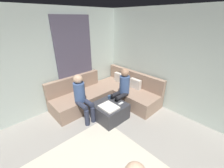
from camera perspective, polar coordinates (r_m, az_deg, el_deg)
wall_back at (r=3.90m, az=32.20°, el=4.87°), size 6.00×0.12×2.70m
wall_left at (r=4.01m, az=-31.50°, el=5.50°), size 0.12×6.00×2.70m
curtain_panel at (r=4.37m, az=-14.34°, el=8.41°), size 0.06×1.10×2.50m
sectional_couch at (r=4.47m, az=-1.65°, el=-3.93°), size 2.10×2.55×0.87m
ottoman at (r=3.83m, az=-0.89°, el=-10.63°), size 0.76×0.76×0.42m
folded_blanket at (r=3.57m, az=-1.25°, el=-9.07°), size 0.44×0.36×0.04m
coffee_mug at (r=3.93m, az=-1.14°, el=-5.15°), size 0.08×0.08×0.10m
game_remote at (r=3.73m, az=3.50°, el=-7.65°), size 0.05×0.15×0.02m
person_on_couch_back at (r=3.99m, az=4.00°, el=-1.62°), size 0.30×0.60×1.20m
person_on_couch_side at (r=3.67m, az=-11.88°, el=-4.67°), size 0.60×0.30×1.20m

